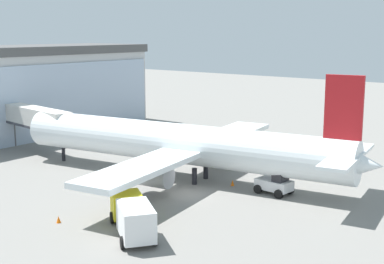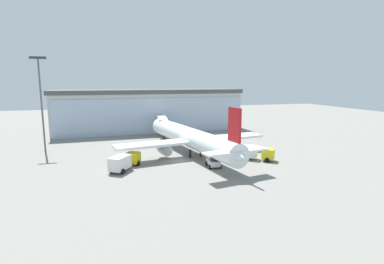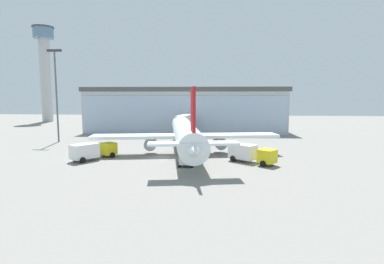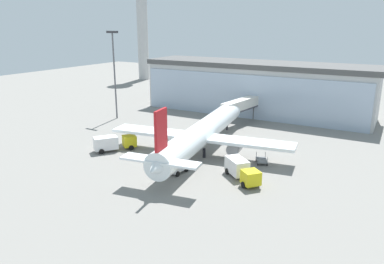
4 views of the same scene
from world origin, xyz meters
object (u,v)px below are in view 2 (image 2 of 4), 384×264
(jet_bridge, at_px, (162,121))
(safety_cone_wingtip, at_px, (113,160))
(apron_light_mast, at_px, (41,97))
(airplane, at_px, (191,138))
(safety_cone_nose, at_px, (204,159))
(pushback_tug, at_px, (214,162))
(catering_truck, at_px, (124,161))
(baggage_cart, at_px, (237,149))
(fuel_truck, at_px, (253,152))

(jet_bridge, height_order, safety_cone_wingtip, jet_bridge)
(apron_light_mast, bearing_deg, airplane, -20.41)
(safety_cone_nose, bearing_deg, apron_light_mast, 151.67)
(airplane, bearing_deg, pushback_tug, 177.83)
(catering_truck, height_order, safety_cone_nose, catering_truck)
(baggage_cart, relative_size, pushback_tug, 0.98)
(baggage_cart, bearing_deg, apron_light_mast, 46.64)
(apron_light_mast, bearing_deg, jet_bridge, 21.50)
(fuel_truck, distance_m, baggage_cart, 7.71)
(airplane, xyz_separation_m, safety_cone_wingtip, (-15.70, -0.79, -3.26))
(apron_light_mast, height_order, fuel_truck, apron_light_mast)
(baggage_cart, distance_m, safety_cone_nose, 11.38)
(airplane, height_order, pushback_tug, airplane)
(catering_truck, bearing_deg, apron_light_mast, 76.04)
(safety_cone_wingtip, bearing_deg, fuel_truck, -13.62)
(baggage_cart, xyz_separation_m, safety_cone_wingtip, (-26.48, -1.28, -0.23))
(baggage_cart, height_order, pushback_tug, pushback_tug)
(baggage_cart, bearing_deg, airplane, 63.81)
(airplane, height_order, catering_truck, airplane)
(baggage_cart, distance_m, pushback_tug, 14.13)
(pushback_tug, height_order, safety_cone_nose, pushback_tug)
(airplane, relative_size, baggage_cart, 12.22)
(jet_bridge, bearing_deg, apron_light_mast, 118.08)
(jet_bridge, bearing_deg, baggage_cart, -142.37)
(apron_light_mast, relative_size, pushback_tug, 6.07)
(apron_light_mast, distance_m, fuel_truck, 45.17)
(fuel_truck, bearing_deg, catering_truck, -141.44)
(apron_light_mast, distance_m, baggage_cart, 43.09)
(fuel_truck, height_order, pushback_tug, fuel_truck)
(apron_light_mast, xyz_separation_m, safety_cone_nose, (30.59, -16.49, -11.52))
(safety_cone_wingtip, bearing_deg, apron_light_mast, 139.50)
(airplane, distance_m, baggage_cart, 11.21)
(pushback_tug, xyz_separation_m, safety_cone_nose, (-0.23, 4.51, -0.70))
(fuel_truck, xyz_separation_m, safety_cone_wingtip, (-26.29, 6.37, -1.19))
(fuel_truck, bearing_deg, safety_cone_wingtip, -154.82)
(jet_bridge, relative_size, fuel_truck, 2.07)
(jet_bridge, relative_size, safety_cone_nose, 26.54)
(jet_bridge, bearing_deg, safety_cone_wingtip, 155.39)
(baggage_cart, bearing_deg, pushback_tug, 109.38)
(catering_truck, height_order, fuel_truck, same)
(safety_cone_nose, bearing_deg, safety_cone_wingtip, 164.28)
(airplane, bearing_deg, jet_bridge, -4.49)
(catering_truck, height_order, baggage_cart, catering_truck)
(airplane, bearing_deg, catering_truck, 107.11)
(pushback_tug, bearing_deg, safety_cone_nose, 6.47)
(fuel_truck, bearing_deg, airplane, -175.27)
(jet_bridge, xyz_separation_m, pushback_tug, (3.39, -31.81, -3.26))
(baggage_cart, bearing_deg, fuel_truck, 149.85)
(safety_cone_nose, bearing_deg, baggage_cart, 31.89)
(jet_bridge, relative_size, catering_truck, 2.02)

